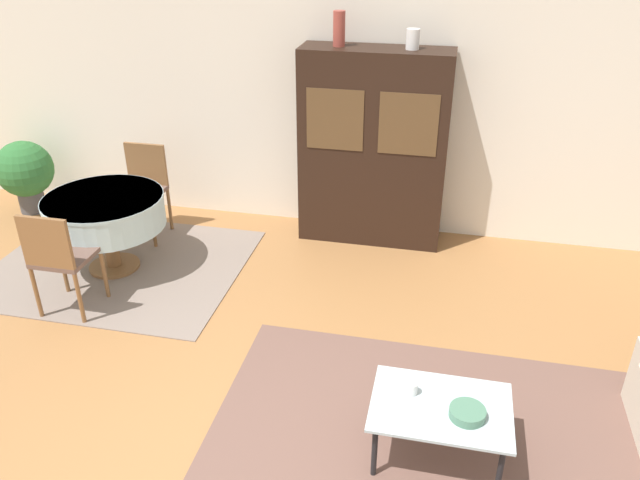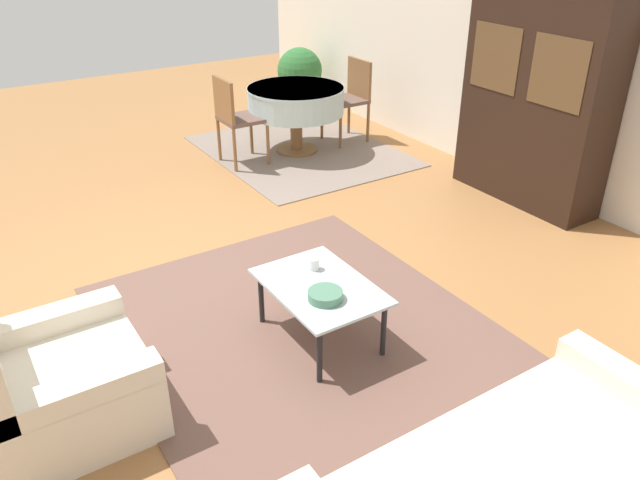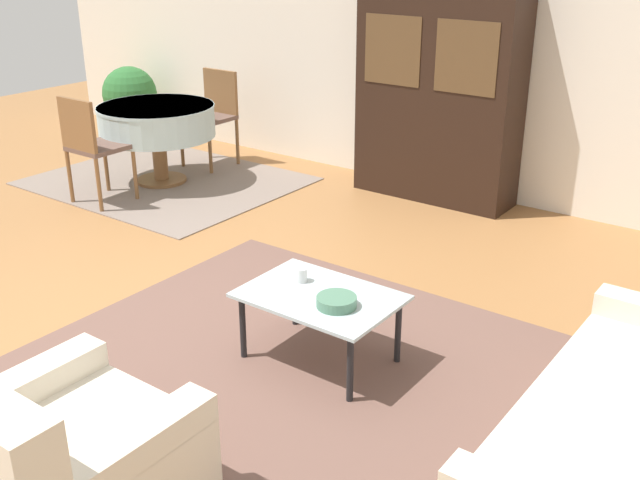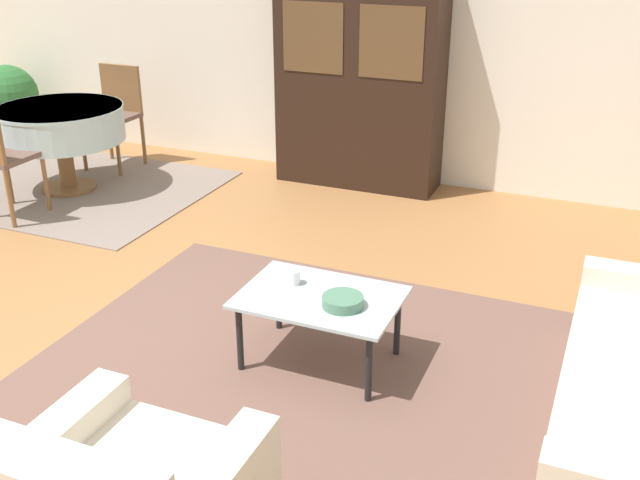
{
  "view_description": "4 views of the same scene",
  "coord_description": "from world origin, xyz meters",
  "px_view_note": "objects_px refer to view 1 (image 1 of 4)",
  "views": [
    {
      "loc": [
        1.07,
        -2.56,
        3.12
      ],
      "look_at": [
        0.2,
        1.4,
        0.95
      ],
      "focal_mm": 35.0,
      "sensor_mm": 36.0,
      "label": 1
    },
    {
      "loc": [
        4.02,
        -1.41,
        2.57
      ],
      "look_at": [
        1.18,
        0.42,
        0.75
      ],
      "focal_mm": 35.0,
      "sensor_mm": 36.0,
      "label": 2
    },
    {
      "loc": [
        3.38,
        -2.57,
        2.3
      ],
      "look_at": [
        1.18,
        0.42,
        0.75
      ],
      "focal_mm": 42.0,
      "sensor_mm": 36.0,
      "label": 3
    },
    {
      "loc": [
        2.56,
        -2.86,
        2.32
      ],
      "look_at": [
        1.18,
        0.42,
        0.75
      ],
      "focal_mm": 42.0,
      "sensor_mm": 36.0,
      "label": 4
    }
  ],
  "objects_px": {
    "dining_chair_near": "(58,255)",
    "vase_tall": "(339,29)",
    "dining_table": "(105,212)",
    "vase_short": "(413,39)",
    "potted_plant": "(25,171)",
    "coffee_table": "(441,411)",
    "dining_chair_far": "(143,184)",
    "bowl": "(467,413)",
    "display_cabinet": "(373,149)",
    "cup": "(412,388)"
  },
  "relations": [
    {
      "from": "dining_chair_near",
      "to": "vase_tall",
      "type": "distance_m",
      "value": 3.2
    },
    {
      "from": "dining_table",
      "to": "vase_tall",
      "type": "distance_m",
      "value": 2.77
    },
    {
      "from": "dining_table",
      "to": "vase_short",
      "type": "distance_m",
      "value": 3.26
    },
    {
      "from": "dining_table",
      "to": "potted_plant",
      "type": "relative_size",
      "value": 1.32
    },
    {
      "from": "dining_chair_near",
      "to": "potted_plant",
      "type": "bearing_deg",
      "value": 131.68
    },
    {
      "from": "coffee_table",
      "to": "vase_short",
      "type": "distance_m",
      "value": 3.42
    },
    {
      "from": "vase_tall",
      "to": "vase_short",
      "type": "height_order",
      "value": "vase_tall"
    },
    {
      "from": "vase_short",
      "to": "potted_plant",
      "type": "relative_size",
      "value": 0.22
    },
    {
      "from": "coffee_table",
      "to": "dining_chair_far",
      "type": "xyz_separation_m",
      "value": [
        -3.19,
        2.49,
        0.19
      ]
    },
    {
      "from": "dining_chair_near",
      "to": "dining_chair_far",
      "type": "relative_size",
      "value": 1.0
    },
    {
      "from": "dining_chair_near",
      "to": "dining_chair_far",
      "type": "bearing_deg",
      "value": 90.0
    },
    {
      "from": "vase_short",
      "to": "potted_plant",
      "type": "xyz_separation_m",
      "value": [
        -4.23,
        -0.22,
        -1.57
      ]
    },
    {
      "from": "bowl",
      "to": "vase_tall",
      "type": "relative_size",
      "value": 0.69
    },
    {
      "from": "bowl",
      "to": "coffee_table",
      "type": "bearing_deg",
      "value": 158.77
    },
    {
      "from": "coffee_table",
      "to": "display_cabinet",
      "type": "xyz_separation_m",
      "value": [
        -0.86,
        2.93,
        0.61
      ]
    },
    {
      "from": "dining_chair_near",
      "to": "bowl",
      "type": "xyz_separation_m",
      "value": [
        3.35,
        -1.01,
        -0.12
      ]
    },
    {
      "from": "vase_short",
      "to": "potted_plant",
      "type": "bearing_deg",
      "value": -177.08
    },
    {
      "from": "dining_table",
      "to": "bowl",
      "type": "height_order",
      "value": "dining_table"
    },
    {
      "from": "vase_tall",
      "to": "potted_plant",
      "type": "bearing_deg",
      "value": -176.51
    },
    {
      "from": "dining_table",
      "to": "vase_short",
      "type": "height_order",
      "value": "vase_short"
    },
    {
      "from": "display_cabinet",
      "to": "dining_chair_near",
      "type": "relative_size",
      "value": 2.05
    },
    {
      "from": "dining_chair_near",
      "to": "vase_tall",
      "type": "height_order",
      "value": "vase_tall"
    },
    {
      "from": "display_cabinet",
      "to": "dining_table",
      "type": "relative_size",
      "value": 1.78
    },
    {
      "from": "coffee_table",
      "to": "dining_chair_near",
      "type": "relative_size",
      "value": 0.89
    },
    {
      "from": "dining_table",
      "to": "dining_chair_near",
      "type": "height_order",
      "value": "dining_chair_near"
    },
    {
      "from": "cup",
      "to": "vase_tall",
      "type": "distance_m",
      "value": 3.47
    },
    {
      "from": "dining_chair_far",
      "to": "vase_tall",
      "type": "relative_size",
      "value": 3.03
    },
    {
      "from": "vase_tall",
      "to": "coffee_table",
      "type": "bearing_deg",
      "value": -67.38
    },
    {
      "from": "dining_chair_near",
      "to": "cup",
      "type": "height_order",
      "value": "dining_chair_near"
    },
    {
      "from": "bowl",
      "to": "potted_plant",
      "type": "relative_size",
      "value": 0.26
    },
    {
      "from": "display_cabinet",
      "to": "dining_chair_near",
      "type": "height_order",
      "value": "display_cabinet"
    },
    {
      "from": "display_cabinet",
      "to": "dining_table",
      "type": "xyz_separation_m",
      "value": [
        -2.34,
        -1.21,
        -0.38
      ]
    },
    {
      "from": "dining_chair_far",
      "to": "vase_short",
      "type": "height_order",
      "value": "vase_short"
    },
    {
      "from": "bowl",
      "to": "vase_short",
      "type": "distance_m",
      "value": 3.47
    },
    {
      "from": "coffee_table",
      "to": "dining_chair_far",
      "type": "height_order",
      "value": "dining_chair_far"
    },
    {
      "from": "cup",
      "to": "vase_tall",
      "type": "bearing_deg",
      "value": 109.86
    },
    {
      "from": "dining_chair_near",
      "to": "dining_chair_far",
      "type": "height_order",
      "value": "same"
    },
    {
      "from": "dining_chair_far",
      "to": "vase_tall",
      "type": "height_order",
      "value": "vase_tall"
    },
    {
      "from": "bowl",
      "to": "vase_tall",
      "type": "bearing_deg",
      "value": 114.7
    },
    {
      "from": "coffee_table",
      "to": "vase_short",
      "type": "bearing_deg",
      "value": 100.38
    },
    {
      "from": "dining_chair_far",
      "to": "cup",
      "type": "relative_size",
      "value": 11.52
    },
    {
      "from": "dining_chair_far",
      "to": "cup",
      "type": "height_order",
      "value": "dining_chair_far"
    },
    {
      "from": "dining_table",
      "to": "dining_chair_far",
      "type": "bearing_deg",
      "value": 90.0
    },
    {
      "from": "vase_short",
      "to": "bowl",
      "type": "bearing_deg",
      "value": -76.98
    },
    {
      "from": "vase_tall",
      "to": "bowl",
      "type": "bearing_deg",
      "value": -65.3
    },
    {
      "from": "dining_chair_far",
      "to": "vase_tall",
      "type": "bearing_deg",
      "value": -167.35
    },
    {
      "from": "display_cabinet",
      "to": "coffee_table",
      "type": "bearing_deg",
      "value": -73.69
    },
    {
      "from": "cup",
      "to": "dining_chair_far",
      "type": "bearing_deg",
      "value": 141.19
    },
    {
      "from": "coffee_table",
      "to": "vase_short",
      "type": "xyz_separation_m",
      "value": [
        -0.54,
        2.93,
        1.68
      ]
    },
    {
      "from": "dining_table",
      "to": "bowl",
      "type": "relative_size",
      "value": 5.04
    }
  ]
}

